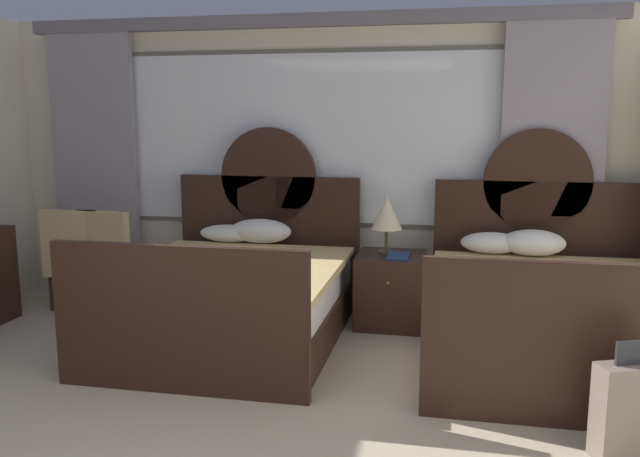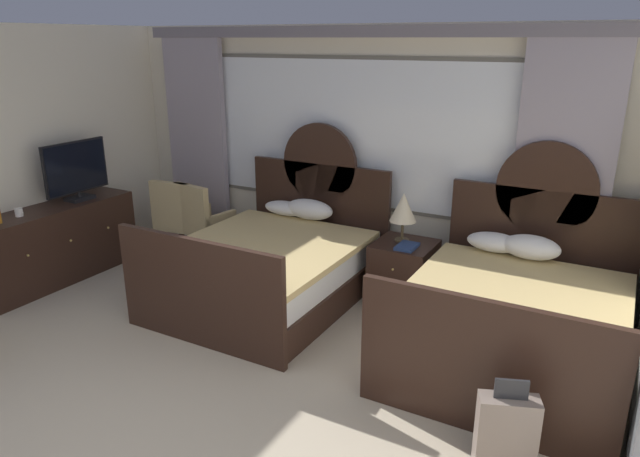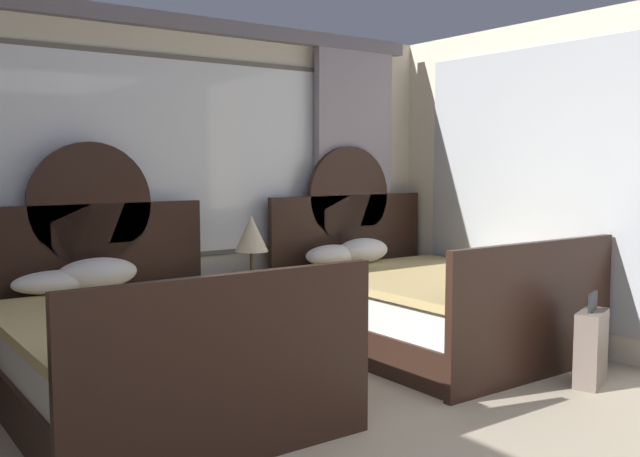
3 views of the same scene
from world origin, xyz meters
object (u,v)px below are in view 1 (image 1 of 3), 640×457
(book_on_nightstand, at_px, (398,256))
(armchair_by_window_centre, at_px, (78,255))
(nightstand_between_beds, at_px, (391,290))
(bed_near_mirror, at_px, (546,312))
(table_lamp_on_nightstand, at_px, (387,213))
(armchair_by_window_left, at_px, (114,257))
(suitcase_on_floor, at_px, (629,410))
(bed_near_window, at_px, (235,295))

(book_on_nightstand, height_order, armchair_by_window_centre, armchair_by_window_centre)
(nightstand_between_beds, distance_m, book_on_nightstand, 0.35)
(bed_near_mirror, relative_size, table_lamp_on_nightstand, 4.40)
(book_on_nightstand, distance_m, armchair_by_window_left, 2.61)
(armchair_by_window_left, height_order, suitcase_on_floor, armchair_by_window_left)
(table_lamp_on_nightstand, bearing_deg, nightstand_between_beds, -44.49)
(book_on_nightstand, bearing_deg, armchair_by_window_left, 178.87)
(bed_near_mirror, xyz_separation_m, armchair_by_window_left, (-3.74, 0.53, 0.14))
(armchair_by_window_centre, bearing_deg, table_lamp_on_nightstand, 2.34)
(bed_near_window, xyz_separation_m, armchair_by_window_left, (-1.34, 0.53, 0.14))
(nightstand_between_beds, relative_size, table_lamp_on_nightstand, 1.25)
(bed_near_mirror, height_order, book_on_nightstand, bed_near_mirror)
(bed_near_mirror, xyz_separation_m, table_lamp_on_nightstand, (-1.25, 0.65, 0.60))
(armchair_by_window_left, bearing_deg, bed_near_mirror, -8.14)
(table_lamp_on_nightstand, height_order, suitcase_on_floor, table_lamp_on_nightstand)
(book_on_nightstand, xyz_separation_m, armchair_by_window_centre, (-2.97, 0.05, -0.13))
(bed_near_window, height_order, armchair_by_window_left, bed_near_window)
(bed_near_mirror, xyz_separation_m, book_on_nightstand, (-1.13, 0.48, 0.27))
(table_lamp_on_nightstand, distance_m, suitcase_on_floor, 2.62)
(armchair_by_window_left, bearing_deg, nightstand_between_beds, 1.45)
(suitcase_on_floor, bearing_deg, book_on_nightstand, 126.12)
(table_lamp_on_nightstand, relative_size, armchair_by_window_centre, 0.52)
(armchair_by_window_left, distance_m, armchair_by_window_centre, 0.36)
(table_lamp_on_nightstand, distance_m, armchair_by_window_left, 2.54)
(nightstand_between_beds, height_order, book_on_nightstand, book_on_nightstand)
(nightstand_between_beds, height_order, suitcase_on_floor, suitcase_on_floor)
(nightstand_between_beds, bearing_deg, bed_near_mirror, -26.66)
(armchair_by_window_left, bearing_deg, table_lamp_on_nightstand, 2.68)
(book_on_nightstand, bearing_deg, bed_near_window, -159.11)
(nightstand_between_beds, distance_m, armchair_by_window_centre, 2.92)
(bed_near_window, height_order, nightstand_between_beds, bed_near_window)
(book_on_nightstand, relative_size, armchair_by_window_centre, 0.28)
(bed_near_window, height_order, bed_near_mirror, same)
(table_lamp_on_nightstand, bearing_deg, armchair_by_window_left, -177.32)
(bed_near_window, xyz_separation_m, book_on_nightstand, (1.27, 0.48, 0.27))
(bed_near_window, distance_m, table_lamp_on_nightstand, 1.45)
(bed_near_mirror, distance_m, table_lamp_on_nightstand, 1.53)
(bed_near_window, distance_m, armchair_by_window_centre, 1.79)
(table_lamp_on_nightstand, height_order, armchair_by_window_left, table_lamp_on_nightstand)
(nightstand_between_beds, distance_m, suitcase_on_floor, 2.46)
(bed_near_mirror, relative_size, armchair_by_window_centre, 2.30)
(bed_near_mirror, xyz_separation_m, nightstand_between_beds, (-1.19, 0.60, -0.05))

